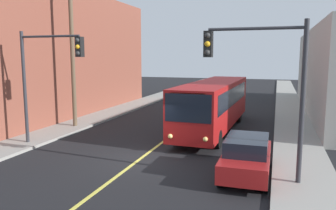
{
  "coord_description": "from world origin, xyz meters",
  "views": [
    {
      "loc": [
        6.04,
        -14.38,
        4.85
      ],
      "look_at": [
        0.0,
        4.39,
        2.0
      ],
      "focal_mm": 36.34,
      "sensor_mm": 36.0,
      "label": 1
    }
  ],
  "objects_px": {
    "utility_pole_near": "(72,35)",
    "traffic_signal_left_corner": "(47,67)",
    "parked_car_red": "(247,156)",
    "city_bus": "(214,103)",
    "traffic_signal_right_corner": "(260,71)"
  },
  "relations": [
    {
      "from": "city_bus",
      "to": "traffic_signal_right_corner",
      "type": "relative_size",
      "value": 2.04
    },
    {
      "from": "traffic_signal_left_corner",
      "to": "traffic_signal_right_corner",
      "type": "xyz_separation_m",
      "value": [
        10.82,
        -1.92,
        0.0
      ]
    },
    {
      "from": "city_bus",
      "to": "traffic_signal_left_corner",
      "type": "relative_size",
      "value": 2.04
    },
    {
      "from": "traffic_signal_left_corner",
      "to": "utility_pole_near",
      "type": "bearing_deg",
      "value": 108.19
    },
    {
      "from": "traffic_signal_left_corner",
      "to": "traffic_signal_right_corner",
      "type": "height_order",
      "value": "same"
    },
    {
      "from": "city_bus",
      "to": "utility_pole_near",
      "type": "height_order",
      "value": "utility_pole_near"
    },
    {
      "from": "utility_pole_near",
      "to": "traffic_signal_left_corner",
      "type": "bearing_deg",
      "value": -71.81
    },
    {
      "from": "traffic_signal_right_corner",
      "to": "parked_car_red",
      "type": "bearing_deg",
      "value": 128.64
    },
    {
      "from": "city_bus",
      "to": "traffic_signal_left_corner",
      "type": "distance_m",
      "value": 10.41
    },
    {
      "from": "parked_car_red",
      "to": "traffic_signal_left_corner",
      "type": "height_order",
      "value": "traffic_signal_left_corner"
    },
    {
      "from": "traffic_signal_left_corner",
      "to": "city_bus",
      "type": "bearing_deg",
      "value": 41.16
    },
    {
      "from": "city_bus",
      "to": "utility_pole_near",
      "type": "distance_m",
      "value": 10.34
    },
    {
      "from": "traffic_signal_left_corner",
      "to": "traffic_signal_right_corner",
      "type": "distance_m",
      "value": 10.99
    },
    {
      "from": "city_bus",
      "to": "utility_pole_near",
      "type": "xyz_separation_m",
      "value": [
        -9.14,
        -2.0,
        4.39
      ]
    },
    {
      "from": "traffic_signal_right_corner",
      "to": "utility_pole_near",
      "type": "bearing_deg",
      "value": 151.98
    }
  ]
}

